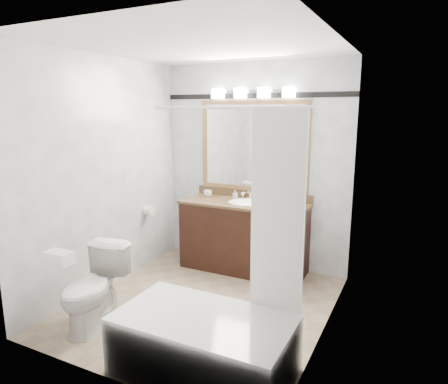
{
  "coord_description": "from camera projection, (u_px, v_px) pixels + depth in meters",
  "views": [
    {
      "loc": [
        1.85,
        -3.25,
        1.93
      ],
      "look_at": [
        0.07,
        0.35,
        1.1
      ],
      "focal_mm": 32.0,
      "sensor_mm": 36.0,
      "label": 1
    }
  ],
  "objects": [
    {
      "name": "accent_stripe",
      "position": [
        254.0,
        96.0,
        4.76
      ],
      "size": [
        2.4,
        0.01,
        0.06
      ],
      "primitive_type": "cube",
      "color": "black",
      "rests_on": "room"
    },
    {
      "name": "vanity_light_bar",
      "position": [
        252.0,
        93.0,
        4.69
      ],
      "size": [
        1.02,
        0.14,
        0.12
      ],
      "color": "silver",
      "rests_on": "room"
    },
    {
      "name": "tissue_box",
      "position": [
        59.0,
        257.0,
        3.21
      ],
      "size": [
        0.24,
        0.13,
        0.1
      ],
      "primitive_type": "cube",
      "rotation": [
        0.0,
        0.0,
        -0.01
      ],
      "color": "white",
      "rests_on": "toilet"
    },
    {
      "name": "bathtub",
      "position": [
        208.0,
        337.0,
        2.96
      ],
      "size": [
        1.3,
        0.75,
        1.96
      ],
      "color": "white",
      "rests_on": "ground"
    },
    {
      "name": "vanity",
      "position": [
        244.0,
        235.0,
        4.85
      ],
      "size": [
        1.53,
        0.58,
        0.97
      ],
      "color": "black",
      "rests_on": "ground"
    },
    {
      "name": "toilet",
      "position": [
        93.0,
        288.0,
        3.59
      ],
      "size": [
        0.5,
        0.76,
        0.72
      ],
      "primitive_type": "imported",
      "rotation": [
        0.0,
        0.0,
        0.15
      ],
      "color": "white",
      "rests_on": "ground"
    },
    {
      "name": "soap_bottle_b",
      "position": [
        264.0,
        198.0,
        4.79
      ],
      "size": [
        0.08,
        0.08,
        0.09
      ],
      "primitive_type": "imported",
      "rotation": [
        0.0,
        0.0,
        0.33
      ],
      "color": "white",
      "rests_on": "vanity"
    },
    {
      "name": "room",
      "position": [
        202.0,
        183.0,
        3.79
      ],
      "size": [
        2.42,
        2.62,
        2.52
      ],
      "color": "gray",
      "rests_on": "ground"
    },
    {
      "name": "cup_left",
      "position": [
        208.0,
        193.0,
        5.08
      ],
      "size": [
        0.1,
        0.1,
        0.08
      ],
      "primitive_type": "imported",
      "rotation": [
        0.0,
        0.0,
        -0.0
      ],
      "color": "white",
      "rests_on": "vanity"
    },
    {
      "name": "soap_bottle_a",
      "position": [
        235.0,
        194.0,
        4.97
      ],
      "size": [
        0.06,
        0.06,
        0.1
      ],
      "primitive_type": "imported",
      "rotation": [
        0.0,
        0.0,
        -0.33
      ],
      "color": "white",
      "rests_on": "vanity"
    },
    {
      "name": "mirror",
      "position": [
        253.0,
        146.0,
        4.87
      ],
      "size": [
        1.4,
        0.04,
        1.1
      ],
      "color": "olive",
      "rests_on": "room"
    },
    {
      "name": "soap_bar",
      "position": [
        249.0,
        200.0,
        4.86
      ],
      "size": [
        0.1,
        0.07,
        0.03
      ],
      "primitive_type": "cube",
      "rotation": [
        0.0,
        0.0,
        -0.25
      ],
      "color": "beige",
      "rests_on": "vanity"
    },
    {
      "name": "tp_roll",
      "position": [
        149.0,
        211.0,
        4.98
      ],
      "size": [
        0.11,
        0.12,
        0.12
      ],
      "primitive_type": "cylinder",
      "rotation": [
        0.0,
        1.57,
        0.0
      ],
      "color": "white",
      "rests_on": "room"
    },
    {
      "name": "coffee_maker",
      "position": [
        281.0,
        189.0,
        4.59
      ],
      "size": [
        0.19,
        0.24,
        0.37
      ],
      "rotation": [
        0.0,
        0.0,
        0.21
      ],
      "color": "black",
      "rests_on": "vanity"
    }
  ]
}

